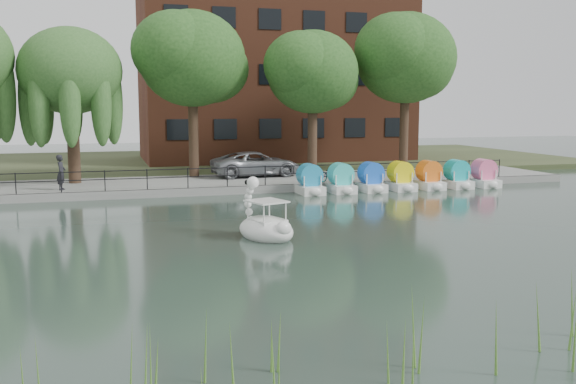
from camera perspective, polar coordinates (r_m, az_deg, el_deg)
name	(u,v)px	position (r m, az deg, el deg)	size (l,w,h in m)	color
ground_plane	(309,250)	(20.25, 1.86, -5.18)	(120.00, 120.00, 0.00)	#3B4E47
promenade	(218,184)	(35.55, -6.26, 0.73)	(40.00, 6.00, 0.40)	gray
kerb	(228,191)	(32.67, -5.34, 0.12)	(40.00, 0.25, 0.40)	gray
land_strip	(185,162)	(49.32, -9.16, 2.61)	(60.00, 22.00, 0.36)	#47512D
railing	(227,172)	(32.75, -5.43, 1.80)	(32.00, 0.05, 1.00)	black
apartment_building	(273,41)	(50.69, -1.30, 13.24)	(20.00, 10.07, 18.00)	#4C1E16
willow_mid	(70,71)	(35.79, -18.80, 10.11)	(5.32, 5.32, 8.15)	#473323
broadleaf_center	(192,59)	(37.18, -8.53, 11.59)	(6.00, 6.00, 9.25)	#473323
broadleaf_right	(313,73)	(38.28, 2.21, 10.55)	(5.40, 5.40, 8.32)	#473323
broadleaf_far	(406,59)	(41.76, 10.42, 11.58)	(6.30, 6.30, 9.71)	#473323
minivan	(256,162)	(37.26, -2.85, 2.67)	(5.95, 2.73, 1.65)	gray
bicycle	(331,173)	(34.64, 3.88, 1.74)	(1.72, 0.60, 1.00)	gray
pedestrian	(61,170)	(33.12, -19.53, 1.88)	(0.71, 0.48, 1.98)	black
swan_boat	(265,225)	(21.99, -2.04, -2.94)	(2.25, 2.79, 2.05)	white
pedal_boat_row	(401,179)	(34.69, 9.98, 1.16)	(11.35, 1.70, 1.40)	white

